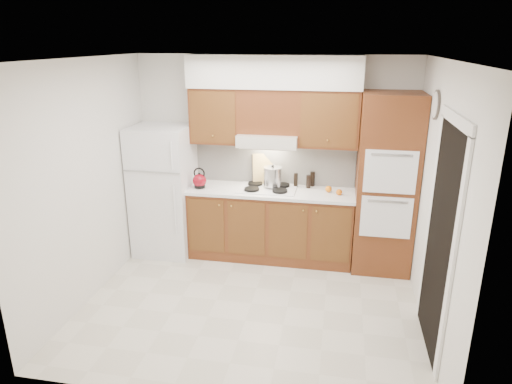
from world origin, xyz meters
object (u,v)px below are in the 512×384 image
(fridge, at_px, (164,190))
(kettle, at_px, (200,181))
(oven_cabinet, at_px, (386,184))
(stock_pot, at_px, (273,177))

(fridge, xyz_separation_m, kettle, (0.51, -0.04, 0.18))
(oven_cabinet, xyz_separation_m, stock_pot, (-1.41, 0.10, -0.01))
(stock_pot, bearing_deg, fridge, -174.81)
(kettle, height_order, stock_pot, stock_pot)
(oven_cabinet, distance_m, stock_pot, 1.41)
(oven_cabinet, distance_m, kettle, 2.34)
(oven_cabinet, height_order, stock_pot, oven_cabinet)
(oven_cabinet, height_order, kettle, oven_cabinet)
(kettle, xyz_separation_m, stock_pot, (0.93, 0.17, 0.05))
(fridge, xyz_separation_m, stock_pot, (1.44, 0.13, 0.23))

